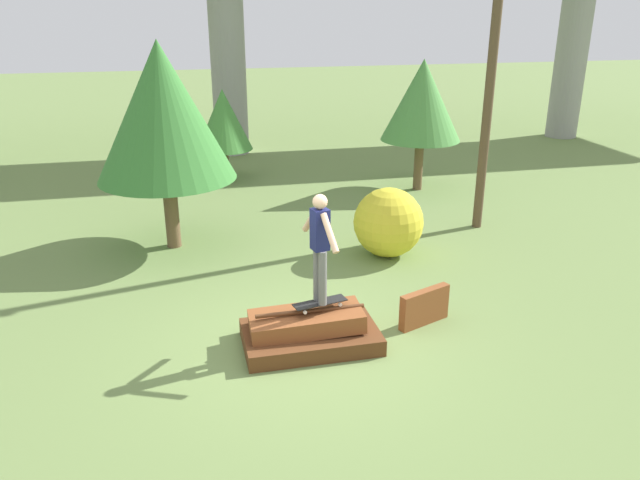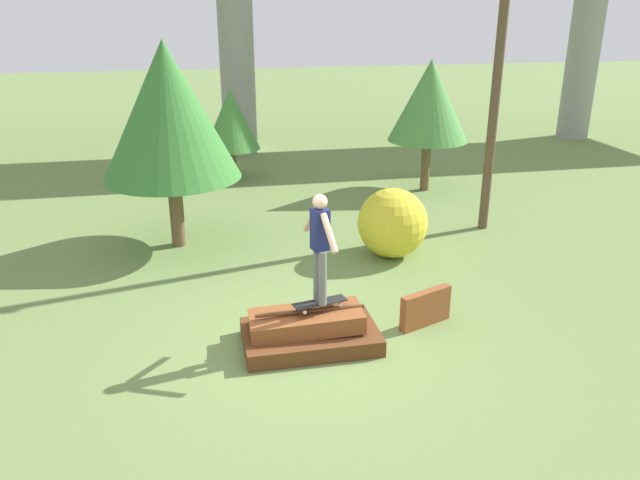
# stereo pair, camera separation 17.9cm
# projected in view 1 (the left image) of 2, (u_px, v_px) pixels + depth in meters

# --- Properties ---
(ground_plane) EXTENTS (80.00, 80.00, 0.00)m
(ground_plane) POSITION_uv_depth(u_px,v_px,m) (311.00, 344.00, 9.12)
(ground_plane) COLOR olive
(scrap_pile) EXTENTS (1.95, 1.18, 0.58)m
(scrap_pile) POSITION_uv_depth(u_px,v_px,m) (309.00, 331.00, 9.04)
(scrap_pile) COLOR #5B3319
(scrap_pile) RESTS_ON ground_plane
(scrap_plank_loose) EXTENTS (0.90, 0.48, 0.57)m
(scrap_plank_loose) POSITION_uv_depth(u_px,v_px,m) (424.00, 307.00, 9.60)
(scrap_plank_loose) COLOR brown
(scrap_plank_loose) RESTS_ON ground_plane
(skateboard) EXTENTS (0.82, 0.39, 0.09)m
(skateboard) POSITION_uv_depth(u_px,v_px,m) (320.00, 303.00, 8.93)
(skateboard) COLOR black
(skateboard) RESTS_ON scrap_pile
(skater) EXTENTS (0.32, 1.05, 1.61)m
(skater) POSITION_uv_depth(u_px,v_px,m) (320.00, 242.00, 8.59)
(skater) COLOR slate
(skater) RESTS_ON skateboard
(utility_pole) EXTENTS (1.30, 0.20, 8.39)m
(utility_pole) POSITION_uv_depth(u_px,v_px,m) (496.00, 21.00, 12.33)
(utility_pole) COLOR brown
(utility_pole) RESTS_ON ground_plane
(tree_behind_left) EXTENTS (2.05, 2.05, 3.36)m
(tree_behind_left) POSITION_uv_depth(u_px,v_px,m) (422.00, 101.00, 15.79)
(tree_behind_left) COLOR brown
(tree_behind_left) RESTS_ON ground_plane
(tree_behind_right) EXTENTS (2.68, 2.68, 4.06)m
(tree_behind_right) POSITION_uv_depth(u_px,v_px,m) (163.00, 112.00, 11.79)
(tree_behind_right) COLOR brown
(tree_behind_right) RESTS_ON ground_plane
(tree_mid_back) EXTENTS (1.53, 1.53, 2.51)m
(tree_mid_back) POSITION_uv_depth(u_px,v_px,m) (223.00, 120.00, 16.88)
(tree_mid_back) COLOR brown
(tree_mid_back) RESTS_ON ground_plane
(bush_yellow_flowering) EXTENTS (1.36, 1.36, 1.36)m
(bush_yellow_flowering) POSITION_uv_depth(u_px,v_px,m) (388.00, 222.00, 12.08)
(bush_yellow_flowering) COLOR gold
(bush_yellow_flowering) RESTS_ON ground_plane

